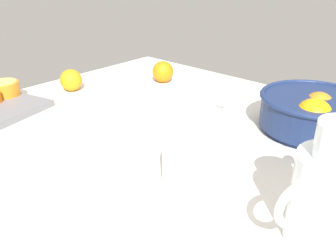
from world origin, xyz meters
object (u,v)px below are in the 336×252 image
(juice_pitcher, at_px, (331,200))
(juice_glass, at_px, (184,167))
(orange_half_0, at_px, (5,88))
(loose_orange_0, at_px, (71,80))
(spoon, at_px, (228,110))
(fruit_bowl, at_px, (314,112))
(loose_orange_1, at_px, (163,72))

(juice_pitcher, height_order, juice_glass, juice_pitcher)
(orange_half_0, distance_m, loose_orange_0, 0.20)
(juice_glass, bearing_deg, spoon, 111.24)
(fruit_bowl, relative_size, loose_orange_1, 3.60)
(fruit_bowl, xyz_separation_m, spoon, (-0.23, -0.03, -0.05))
(juice_pitcher, bearing_deg, fruit_bowl, 114.45)
(juice_glass, distance_m, orange_half_0, 0.69)
(juice_glass, height_order, orange_half_0, juice_glass)
(fruit_bowl, height_order, juice_pitcher, juice_pitcher)
(fruit_bowl, relative_size, orange_half_0, 3.15)
(loose_orange_0, bearing_deg, fruit_bowl, 18.02)
(orange_half_0, height_order, loose_orange_1, loose_orange_1)
(fruit_bowl, distance_m, juice_pitcher, 0.40)
(juice_pitcher, xyz_separation_m, orange_half_0, (-0.94, -0.05, -0.03))
(juice_glass, height_order, loose_orange_0, juice_glass)
(juice_pitcher, bearing_deg, loose_orange_0, 171.19)
(orange_half_0, xyz_separation_m, loose_orange_0, (0.07, 0.19, -0.00))
(juice_glass, height_order, loose_orange_1, juice_glass)
(juice_glass, relative_size, loose_orange_0, 1.41)
(juice_pitcher, bearing_deg, loose_orange_1, 150.46)
(fruit_bowl, distance_m, spoon, 0.23)
(spoon, bearing_deg, orange_half_0, -144.78)
(loose_orange_0, height_order, loose_orange_1, loose_orange_1)
(juice_pitcher, relative_size, loose_orange_1, 2.72)
(fruit_bowl, bearing_deg, spoon, -172.01)
(fruit_bowl, height_order, loose_orange_1, fruit_bowl)
(loose_orange_0, distance_m, spoon, 0.52)
(loose_orange_1, bearing_deg, orange_half_0, -116.58)
(fruit_bowl, height_order, loose_orange_0, fruit_bowl)
(fruit_bowl, bearing_deg, juice_glass, -101.52)
(orange_half_0, relative_size, spoon, 0.54)
(juice_pitcher, distance_m, orange_half_0, 0.94)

